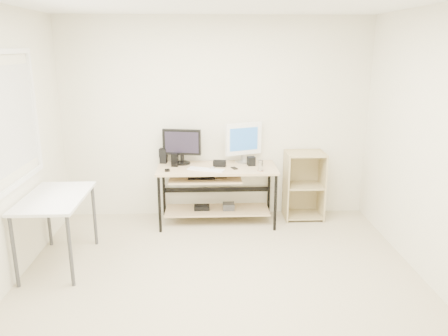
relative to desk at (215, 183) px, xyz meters
name	(u,v)px	position (x,y,z in m)	size (l,w,h in m)	color
room	(205,154)	(-0.11, -1.62, 0.78)	(4.01, 4.01, 2.62)	#BDB292
desk	(215,183)	(0.00, 0.00, 0.00)	(1.50, 0.65, 0.75)	tan
side_table	(55,204)	(-1.65, -1.06, 0.13)	(0.60, 1.00, 0.75)	white
shelf_unit	(303,184)	(1.18, 0.16, -0.09)	(0.50, 0.40, 0.90)	tan
black_monitor	(182,144)	(-0.42, 0.17, 0.47)	(0.50, 0.21, 0.45)	black
white_imac	(244,140)	(0.38, 0.20, 0.52)	(0.48, 0.22, 0.53)	silver
keyboard	(206,170)	(-0.12, -0.15, 0.22)	(0.45, 0.13, 0.02)	white
mouse	(212,168)	(-0.04, -0.12, 0.23)	(0.06, 0.10, 0.03)	#A9A9AE
center_speaker	(220,163)	(0.06, 0.02, 0.25)	(0.16, 0.07, 0.08)	black
speaker_left	(163,155)	(-0.67, 0.22, 0.31)	(0.11, 0.11, 0.19)	black
speaker_right	(251,161)	(0.47, 0.06, 0.27)	(0.09, 0.09, 0.11)	black
audio_controller	(175,160)	(-0.51, 0.04, 0.30)	(0.08, 0.05, 0.17)	black
volume_puck	(167,170)	(-0.59, -0.18, 0.23)	(0.06, 0.06, 0.03)	black
smartphone	(234,168)	(0.24, -0.08, 0.22)	(0.06, 0.11, 0.01)	black
coaster	(260,171)	(0.55, -0.20, 0.21)	(0.08, 0.08, 0.01)	#A36E49
drinking_glass	(261,165)	(0.55, -0.20, 0.28)	(0.06, 0.06, 0.13)	white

